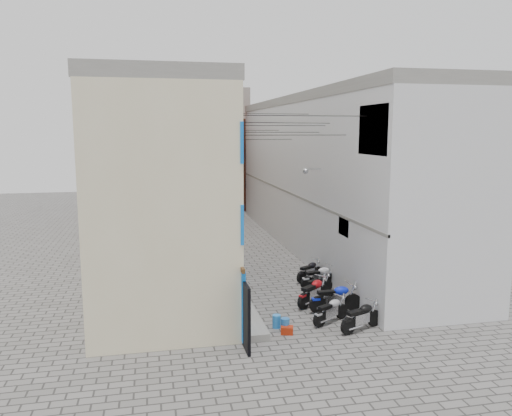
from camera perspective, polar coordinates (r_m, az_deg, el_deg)
ground at (r=17.68m, az=6.89°, el=-14.46°), size 90.00×90.00×0.00m
plinth at (r=29.35m, az=-5.17°, el=-4.71°), size 0.90×26.00×0.25m
building_left at (r=28.41m, az=-11.17°, el=3.65°), size 5.10×27.00×9.00m
building_right at (r=30.27m, az=8.12°, el=4.05°), size 5.94×26.00×9.00m
building_far_brick_left at (r=43.52m, az=-7.54°, el=6.14°), size 6.00×6.00×10.00m
building_far_brick_right at (r=46.20m, az=-1.49°, el=5.12°), size 5.00×6.00×8.00m
building_far_concrete at (r=49.66m, az=-5.78°, el=7.06°), size 8.00×5.00×11.00m
far_shopfront at (r=41.30m, az=-4.37°, el=0.75°), size 2.00×0.30×2.40m
overhead_wires at (r=23.61m, az=1.17°, el=9.19°), size 5.80×13.02×1.32m
motorcycle_a at (r=18.30m, az=11.98°, el=-11.90°), size 2.00×1.30×1.11m
motorcycle_b at (r=18.79m, az=8.57°, el=-11.37°), size 1.84×1.34×1.03m
motorcycle_c at (r=19.85m, az=9.09°, el=-9.96°), size 2.14×0.71×1.23m
motorcycle_d at (r=20.54m, az=6.62°, el=-9.33°), size 2.02×1.76×1.19m
motorcycle_e at (r=21.77m, az=7.12°, el=-8.58°), size 1.73×1.22×0.97m
motorcycle_f at (r=22.66m, az=7.30°, el=-7.68°), size 2.04×1.09×1.13m
motorcycle_g at (r=23.73m, az=6.16°, el=-7.03°), size 1.78×1.43×1.02m
person_a at (r=18.59m, az=-2.03°, el=-10.00°), size 0.44×0.58×1.45m
person_b at (r=21.97m, az=-2.72°, el=-6.57°), size 0.79×0.95×1.79m
water_jug_near at (r=17.96m, az=3.35°, el=-13.20°), size 0.38×0.38×0.48m
water_jug_far at (r=18.27m, az=2.36°, el=-12.81°), size 0.33×0.33×0.47m
red_crate at (r=17.82m, az=3.56°, el=-13.76°), size 0.50×0.43×0.26m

